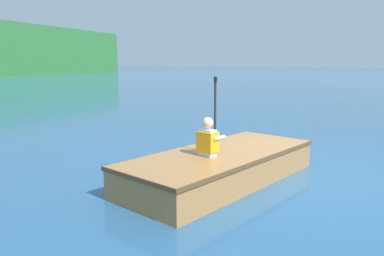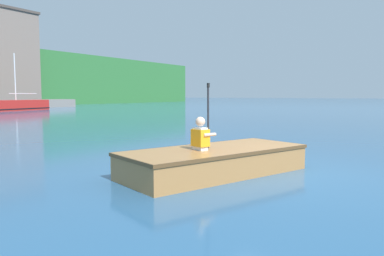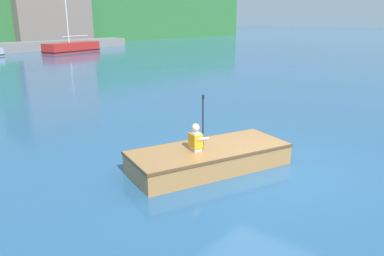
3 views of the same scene
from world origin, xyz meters
TOP-DOWN VIEW (x-y plane):
  - ground_plane at (0.00, 0.00)m, footprint 300.00×300.00m
  - moored_boat_dock_center_near at (14.19, 29.72)m, footprint 6.13×2.76m
  - rowboat_foreground at (-0.73, 0.85)m, footprint 3.81×2.58m
  - person_paddler at (-1.10, 0.99)m, footprint 0.42×0.42m

SIDE VIEW (x-z plane):
  - ground_plane at x=0.00m, z-range 0.00..0.00m
  - rowboat_foreground at x=-0.73m, z-range 0.03..0.51m
  - moored_boat_dock_center_near at x=14.19m, z-range -2.15..3.07m
  - person_paddler at x=-1.10m, z-range 0.15..1.34m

